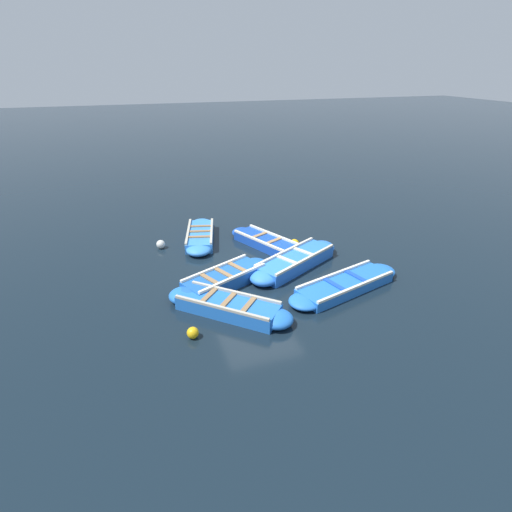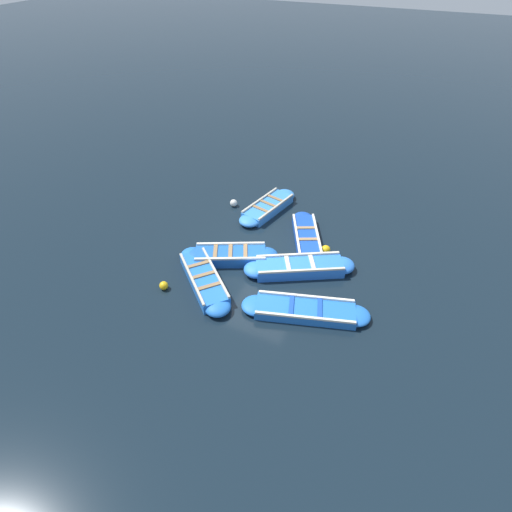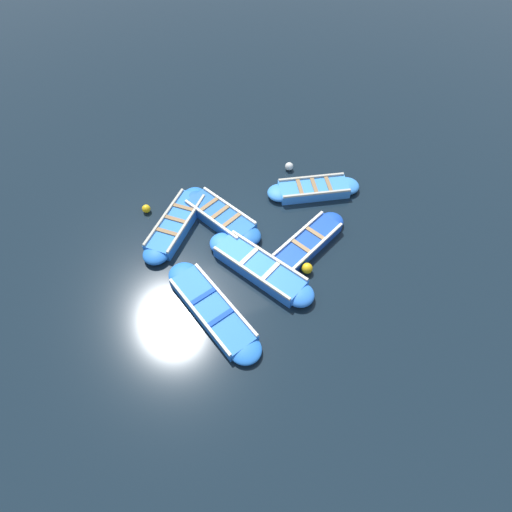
{
  "view_description": "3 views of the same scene",
  "coord_description": "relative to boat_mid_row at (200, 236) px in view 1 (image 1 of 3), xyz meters",
  "views": [
    {
      "loc": [
        10.4,
        -3.5,
        5.97
      ],
      "look_at": [
        -0.31,
        0.06,
        0.49
      ],
      "focal_mm": 28.0,
      "sensor_mm": 36.0,
      "label": 1
    },
    {
      "loc": [
        9.95,
        4.17,
        9.31
      ],
      "look_at": [
        0.18,
        -0.19,
        0.41
      ],
      "focal_mm": 28.0,
      "sensor_mm": 36.0,
      "label": 2
    },
    {
      "loc": [
        2.66,
        7.85,
        9.99
      ],
      "look_at": [
        -0.14,
        0.95,
        0.31
      ],
      "focal_mm": 28.0,
      "sensor_mm": 36.0,
      "label": 3
    }
  ],
  "objects": [
    {
      "name": "boat_mid_row",
      "position": [
        0.0,
        0.0,
        0.0
      ],
      "size": [
        3.45,
        1.63,
        0.41
      ],
      "color": "#3884E0",
      "rests_on": "ground"
    },
    {
      "name": "boat_outer_left",
      "position": [
        4.89,
        3.3,
        -0.03
      ],
      "size": [
        1.96,
        4.07,
        0.35
      ],
      "color": "blue",
      "rests_on": "ground"
    },
    {
      "name": "boat_centre",
      "position": [
        3.52,
        0.03,
        0.02
      ],
      "size": [
        2.22,
        3.43,
        0.45
      ],
      "color": "#1E59AD",
      "rests_on": "ground"
    },
    {
      "name": "boat_near_quay",
      "position": [
        4.97,
        -0.24,
        0.01
      ],
      "size": [
        3.03,
        3.21,
        0.43
      ],
      "color": "blue",
      "rests_on": "ground"
    },
    {
      "name": "boat_end_of_row",
      "position": [
        1.31,
        2.14,
        -0.01
      ],
      "size": [
        3.38,
        2.14,
        0.38
      ],
      "color": "#1947B7",
      "rests_on": "ground"
    },
    {
      "name": "buoy_yellow_far",
      "position": [
        0.27,
        -1.48,
        -0.02
      ],
      "size": [
        0.31,
        0.31,
        0.31
      ],
      "primitive_type": "sphere",
      "color": "silver",
      "rests_on": "ground"
    },
    {
      "name": "buoy_white_drifting",
      "position": [
        5.75,
        -1.32,
        -0.03
      ],
      "size": [
        0.29,
        0.29,
        0.29
      ],
      "primitive_type": "sphere",
      "color": "#EAB214",
      "rests_on": "ground"
    },
    {
      "name": "buoy_orange_near",
      "position": [
        1.78,
        3.03,
        -0.0
      ],
      "size": [
        0.34,
        0.34,
        0.34
      ],
      "primitive_type": "sphere",
      "color": "#EAB214",
      "rests_on": "ground"
    },
    {
      "name": "ground_plane",
      "position": [
        3.22,
        1.16,
        -0.17
      ],
      "size": [
        120.0,
        120.0,
        0.0
      ],
      "primitive_type": "plane",
      "color": "black"
    },
    {
      "name": "boat_inner_gap",
      "position": [
        3.11,
        2.49,
        0.02
      ],
      "size": [
        2.58,
        3.8,
        0.46
      ],
      "color": "blue",
      "rests_on": "ground"
    }
  ]
}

